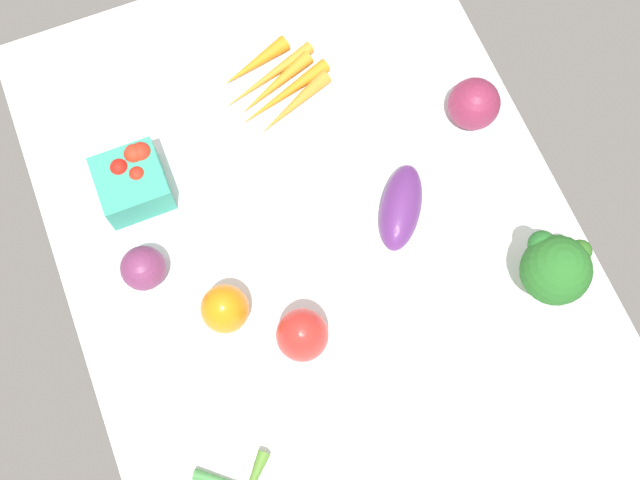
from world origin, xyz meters
The scene contains 9 objects.
tablecloth centered at (0.00, 0.00, 1.00)cm, with size 104.00×76.00×2.00cm, color white.
carrot_bunch centered at (27.46, -3.16, 3.21)cm, with size 16.42×18.84×2.71cm.
bell_pepper_orange centered at (-5.33, 16.65, 6.29)cm, with size 6.90×6.90×8.58cm, color orange.
red_onion_center centered at (11.25, -30.29, 6.10)cm, with size 8.21×8.21×8.21cm, color maroon.
eggplant centered at (-0.20, -13.06, 5.02)cm, with size 13.92×6.03×6.03cm, color #5E2A75.
bell_pepper_red centered at (-13.04, 7.86, 6.99)cm, with size 7.37×7.37×9.98cm, color red.
red_onion_near_basket centered at (5.10, 25.71, 5.32)cm, with size 6.64×6.64×6.64cm, color #75315C.
broccoli_head centered at (-17.74, -28.23, 9.76)cm, with size 10.94×10.50×12.96cm.
berry_basket centered at (18.84, 22.97, 5.53)cm, with size 9.97×9.97×7.51cm.
Camera 1 is at (-34.81, 13.87, 114.19)cm, focal length 43.85 mm.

